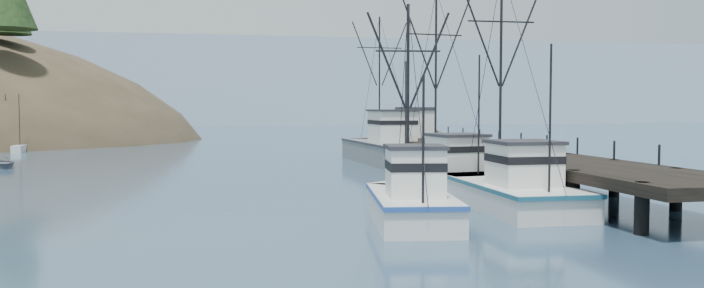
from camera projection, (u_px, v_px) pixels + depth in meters
name	position (u px, v px, depth m)	size (l,w,h in m)	color
ground	(327.00, 227.00, 27.56)	(400.00, 400.00, 0.00)	navy
pier	(494.00, 154.00, 45.91)	(6.00, 44.00, 2.00)	black
distant_ridge	(264.00, 124.00, 195.90)	(360.00, 40.00, 26.00)	#9EB2C6
distant_ridge_far	(89.00, 123.00, 200.64)	(180.00, 25.00, 18.00)	silver
trawler_near	(508.00, 190.00, 32.86)	(4.03, 11.81, 11.93)	silver
trawler_mid	(410.00, 202.00, 28.80)	(4.23, 9.44, 9.56)	silver
trawler_far	(443.00, 174.00, 40.69)	(5.10, 12.07, 12.17)	silver
work_vessel	(384.00, 148.00, 59.79)	(5.41, 15.77, 13.15)	slate
pier_shed	(415.00, 122.00, 63.41)	(3.00, 3.20, 2.80)	silver
pickup_truck	(414.00, 130.00, 63.42)	(2.36, 5.13, 1.42)	silver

